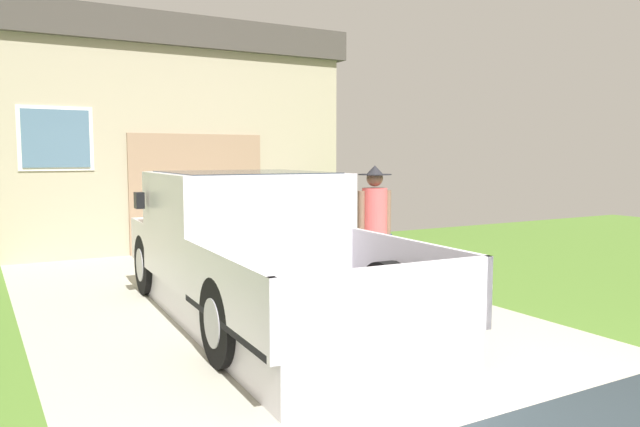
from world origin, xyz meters
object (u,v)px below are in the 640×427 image
handbag (387,296)px  wheeled_trash_bin (312,219)px  house_with_garage (109,138)px  person_with_hat (374,223)px  pickup_truck (250,249)px

handbag → wheeled_trash_bin: wheeled_trash_bin is taller
house_with_garage → wheeled_trash_bin: 5.37m
person_with_hat → wheeled_trash_bin: bearing=-103.3°
person_with_hat → pickup_truck: bearing=-7.5°
pickup_truck → person_with_hat: (1.52, -0.39, 0.26)m
house_with_garage → wheeled_trash_bin: (3.25, -3.91, -1.72)m
person_with_hat → house_with_garage: size_ratio=0.20×
pickup_truck → wheeled_trash_bin: (3.28, 4.37, -0.19)m
pickup_truck → handbag: 1.81m
handbag → wheeled_trash_bin: 5.25m
pickup_truck → handbag: bearing=-17.5°
person_with_hat → house_with_garage: bearing=-73.2°
person_with_hat → handbag: (0.07, -0.19, -0.90)m
person_with_hat → wheeled_trash_bin: size_ratio=1.70×
handbag → wheeled_trash_bin: (1.69, 4.96, 0.44)m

